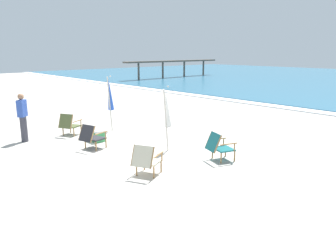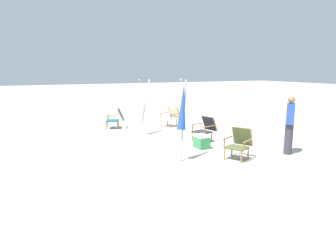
{
  "view_description": "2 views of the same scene",
  "coord_description": "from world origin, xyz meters",
  "px_view_note": "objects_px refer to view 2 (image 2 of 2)",
  "views": [
    {
      "loc": [
        8.08,
        -5.09,
        3.0
      ],
      "look_at": [
        0.45,
        1.77,
        0.64
      ],
      "focal_mm": 35.0,
      "sensor_mm": 36.0,
      "label": 1
    },
    {
      "loc": [
        -9.0,
        4.92,
        2.33
      ],
      "look_at": [
        -0.35,
        0.86,
        0.52
      ],
      "focal_mm": 32.0,
      "sensor_mm": 36.0,
      "label": 2
    }
  ],
  "objects_px": {
    "cooler_box": "(201,141)",
    "beach_chair_far_center": "(116,118)",
    "beach_chair_back_right": "(239,142)",
    "umbrella_furled_white": "(143,99)",
    "beach_chair_mid_center": "(205,128)",
    "umbrella_furled_blue": "(183,108)",
    "person_near_chairs": "(290,125)",
    "beach_chair_front_right": "(171,116)"
  },
  "relations": [
    {
      "from": "beach_chair_back_right",
      "to": "cooler_box",
      "type": "distance_m",
      "value": 1.39
    },
    {
      "from": "cooler_box",
      "to": "beach_chair_far_center",
      "type": "bearing_deg",
      "value": 20.27
    },
    {
      "from": "beach_chair_mid_center",
      "to": "cooler_box",
      "type": "relative_size",
      "value": 1.72
    },
    {
      "from": "beach_chair_back_right",
      "to": "cooler_box",
      "type": "relative_size",
      "value": 1.77
    },
    {
      "from": "umbrella_furled_blue",
      "to": "umbrella_furled_white",
      "type": "bearing_deg",
      "value": -3.54
    },
    {
      "from": "umbrella_furled_blue",
      "to": "beach_chair_front_right",
      "type": "bearing_deg",
      "value": -22.33
    },
    {
      "from": "umbrella_furled_white",
      "to": "cooler_box",
      "type": "distance_m",
      "value": 2.92
    },
    {
      "from": "umbrella_furled_blue",
      "to": "beach_chair_far_center",
      "type": "bearing_deg",
      "value": 4.46
    },
    {
      "from": "beach_chair_back_right",
      "to": "umbrella_furled_white",
      "type": "distance_m",
      "value": 4.16
    },
    {
      "from": "beach_chair_mid_center",
      "to": "cooler_box",
      "type": "xyz_separation_m",
      "value": [
        -0.74,
        0.6,
        -0.23
      ]
    },
    {
      "from": "beach_chair_front_right",
      "to": "umbrella_furled_white",
      "type": "relative_size",
      "value": 0.44
    },
    {
      "from": "beach_chair_far_center",
      "to": "beach_chair_mid_center",
      "type": "height_order",
      "value": "beach_chair_far_center"
    },
    {
      "from": "umbrella_furled_blue",
      "to": "person_near_chairs",
      "type": "xyz_separation_m",
      "value": [
        -0.73,
        -2.95,
        -0.54
      ]
    },
    {
      "from": "beach_chair_back_right",
      "to": "umbrella_furled_blue",
      "type": "height_order",
      "value": "umbrella_furled_blue"
    },
    {
      "from": "beach_chair_back_right",
      "to": "cooler_box",
      "type": "height_order",
      "value": "beach_chair_back_right"
    },
    {
      "from": "umbrella_furled_white",
      "to": "person_near_chairs",
      "type": "relative_size",
      "value": 1.23
    },
    {
      "from": "umbrella_furled_blue",
      "to": "cooler_box",
      "type": "bearing_deg",
      "value": -52.08
    },
    {
      "from": "umbrella_furled_white",
      "to": "beach_chair_back_right",
      "type": "bearing_deg",
      "value": -162.11
    },
    {
      "from": "person_near_chairs",
      "to": "cooler_box",
      "type": "distance_m",
      "value": 2.51
    },
    {
      "from": "beach_chair_front_right",
      "to": "beach_chair_back_right",
      "type": "height_order",
      "value": "beach_chair_back_right"
    },
    {
      "from": "beach_chair_mid_center",
      "to": "beach_chair_back_right",
      "type": "bearing_deg",
      "value": 173.01
    },
    {
      "from": "beach_chair_far_center",
      "to": "beach_chair_mid_center",
      "type": "xyz_separation_m",
      "value": [
        -3.31,
        -2.1,
        -0.0
      ]
    },
    {
      "from": "cooler_box",
      "to": "beach_chair_back_right",
      "type": "bearing_deg",
      "value": -165.3
    },
    {
      "from": "beach_chair_mid_center",
      "to": "cooler_box",
      "type": "height_order",
      "value": "beach_chair_mid_center"
    },
    {
      "from": "beach_chair_back_right",
      "to": "person_near_chairs",
      "type": "xyz_separation_m",
      "value": [
        -0.27,
        -1.48,
        0.41
      ]
    },
    {
      "from": "person_near_chairs",
      "to": "beach_chair_far_center",
      "type": "bearing_deg",
      "value": 30.52
    },
    {
      "from": "beach_chair_mid_center",
      "to": "umbrella_furled_white",
      "type": "distance_m",
      "value": 2.51
    },
    {
      "from": "cooler_box",
      "to": "umbrella_furled_white",
      "type": "bearing_deg",
      "value": 19.52
    },
    {
      "from": "umbrella_furled_blue",
      "to": "umbrella_furled_white",
      "type": "xyz_separation_m",
      "value": [
        3.41,
        -0.21,
        -0.08
      ]
    },
    {
      "from": "beach_chair_mid_center",
      "to": "beach_chair_far_center",
      "type": "bearing_deg",
      "value": 32.41
    },
    {
      "from": "umbrella_furled_white",
      "to": "cooler_box",
      "type": "relative_size",
      "value": 4.09
    },
    {
      "from": "umbrella_furled_blue",
      "to": "cooler_box",
      "type": "relative_size",
      "value": 4.32
    },
    {
      "from": "beach_chair_front_right",
      "to": "cooler_box",
      "type": "bearing_deg",
      "value": 168.61
    },
    {
      "from": "beach_chair_mid_center",
      "to": "beach_chair_front_right",
      "type": "bearing_deg",
      "value": -2.49
    },
    {
      "from": "beach_chair_far_center",
      "to": "beach_chair_mid_center",
      "type": "relative_size",
      "value": 1.02
    },
    {
      "from": "beach_chair_far_center",
      "to": "cooler_box",
      "type": "distance_m",
      "value": 4.32
    },
    {
      "from": "beach_chair_back_right",
      "to": "umbrella_furled_blue",
      "type": "xyz_separation_m",
      "value": [
        0.46,
        1.46,
        0.95
      ]
    },
    {
      "from": "beach_chair_mid_center",
      "to": "person_near_chairs",
      "type": "bearing_deg",
      "value": -152.28
    },
    {
      "from": "beach_chair_front_right",
      "to": "person_near_chairs",
      "type": "bearing_deg",
      "value": -168.03
    },
    {
      "from": "beach_chair_front_right",
      "to": "umbrella_furled_white",
      "type": "xyz_separation_m",
      "value": [
        -1.07,
        1.63,
        0.88
      ]
    },
    {
      "from": "beach_chair_far_center",
      "to": "beach_chair_back_right",
      "type": "relative_size",
      "value": 1.0
    },
    {
      "from": "beach_chair_mid_center",
      "to": "umbrella_furled_blue",
      "type": "xyz_separation_m",
      "value": [
        -1.61,
        1.72,
        0.96
      ]
    }
  ]
}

